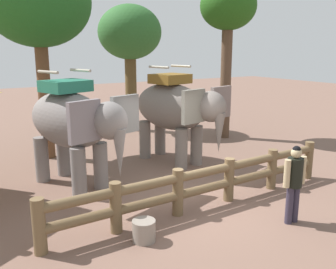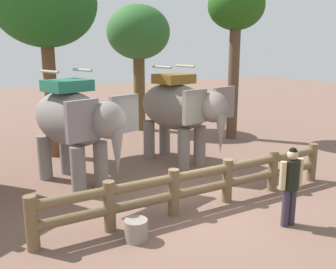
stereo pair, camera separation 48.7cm
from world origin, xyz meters
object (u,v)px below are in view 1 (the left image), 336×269
at_px(log_fence, 205,182).
at_px(tourist_woman_in_black, 294,179).
at_px(elephant_near_left, 73,123).
at_px(elephant_center, 175,109).
at_px(tree_back_center, 38,4).
at_px(feed_bucket, 144,231).
at_px(tree_far_left, 130,35).
at_px(tree_far_right, 228,12).

bearing_deg(log_fence, tourist_woman_in_black, -54.23).
xyz_separation_m(elephant_near_left, elephant_center, (3.39, 0.52, 0.00)).
distance_m(tree_back_center, feed_bucket, 8.15).
relative_size(tourist_woman_in_black, tree_far_left, 0.31).
bearing_deg(tourist_woman_in_black, feed_bucket, 163.57).
bearing_deg(tourist_woman_in_black, tree_back_center, 113.18).
relative_size(tree_far_left, tree_back_center, 0.85).
height_order(elephant_center, tree_far_right, tree_far_right).
height_order(tree_back_center, feed_bucket, tree_back_center).
bearing_deg(tree_back_center, log_fence, -70.63).
height_order(elephant_near_left, tree_far_left, tree_far_left).
bearing_deg(elephant_center, tourist_woman_in_black, -91.53).
height_order(log_fence, tree_far_left, tree_far_left).
bearing_deg(elephant_center, tree_back_center, 141.68).
height_order(tree_far_left, feed_bucket, tree_far_left).
bearing_deg(elephant_near_left, tourist_woman_in_black, -53.21).
xyz_separation_m(tourist_woman_in_black, tree_far_left, (1.03, 10.03, 3.17)).
relative_size(log_fence, tree_far_right, 1.25).
bearing_deg(tree_far_right, feed_bucket, -138.64).
distance_m(tree_far_left, tree_back_center, 5.00).
height_order(elephant_center, tree_back_center, tree_back_center).
height_order(tree_far_left, tree_back_center, tree_back_center).
bearing_deg(tree_far_right, tree_back_center, 174.14).
xyz_separation_m(tourist_woman_in_black, tree_far_right, (3.70, 6.82, 3.96)).
height_order(elephant_center, tourist_woman_in_black, elephant_center).
relative_size(elephant_center, tree_back_center, 0.57).
bearing_deg(tree_far_right, elephant_near_left, -160.56).
xyz_separation_m(elephant_near_left, tree_back_center, (0.04, 3.17, 3.20)).
relative_size(elephant_near_left, elephant_center, 1.00).
distance_m(tourist_woman_in_black, tree_back_center, 9.10).
bearing_deg(tree_back_center, elephant_center, -38.32).
xyz_separation_m(tree_far_left, tree_far_right, (2.67, -3.21, 0.79)).
xyz_separation_m(log_fence, elephant_near_left, (-2.14, 2.80, 1.12)).
height_order(elephant_near_left, tourist_woman_in_black, elephant_near_left).
height_order(tree_far_right, feed_bucket, tree_far_right).
bearing_deg(tree_far_right, tree_far_left, 129.75).
bearing_deg(tree_back_center, tourist_woman_in_black, -66.82).
height_order(elephant_center, tree_far_left, tree_far_left).
xyz_separation_m(elephant_center, tree_far_right, (3.57, 1.94, 3.20)).
xyz_separation_m(log_fence, tree_far_left, (2.16, 8.47, 3.53)).
distance_m(elephant_near_left, tree_back_center, 4.51).
bearing_deg(elephant_center, tree_far_right, 28.50).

